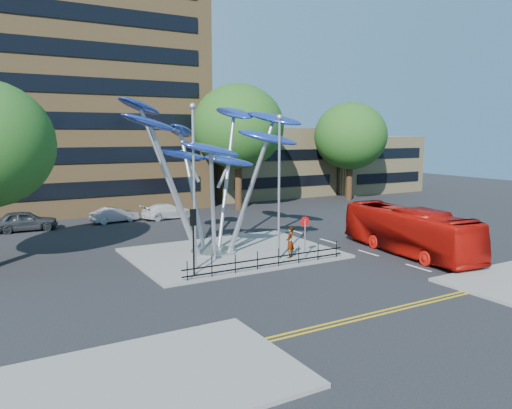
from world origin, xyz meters
TOP-DOWN VIEW (x-y plane):
  - ground at (0.00, 0.00)m, footprint 120.00×120.00m
  - traffic_island at (-1.00, 6.00)m, footprint 12.00×9.00m
  - pavement_left at (-13.00, -7.00)m, footprint 14.00×6.00m
  - double_yellow_near at (0.00, -6.00)m, footprint 40.00×0.12m
  - double_yellow_far at (0.00, -6.30)m, footprint 40.00×0.12m
  - brick_tower at (-6.00, 32.00)m, footprint 25.00×15.00m
  - low_building_near at (16.00, 30.00)m, footprint 15.00×8.00m
  - low_building_far at (30.00, 28.00)m, footprint 12.00×8.00m
  - tree_right at (8.00, 22.00)m, footprint 8.80×8.80m
  - tree_far at (22.00, 22.00)m, footprint 8.00×8.00m
  - leaf_sculpture at (-2.07, 6.68)m, footprint 12.72×9.54m
  - street_lamp_left at (-4.50, 3.50)m, footprint 0.36×0.36m
  - street_lamp_right at (0.50, 3.00)m, footprint 0.36×0.36m
  - traffic_light_island at (-5.00, 2.50)m, footprint 0.28×0.18m
  - no_entry_sign_island at (2.00, 2.52)m, footprint 0.60×0.10m
  - pedestrian_railing_front at (-1.00, 1.70)m, footprint 10.00×0.06m
  - red_bus at (8.50, 0.65)m, footprint 3.58×10.53m
  - pedestrian at (1.28, 2.99)m, footprint 0.81×0.78m
  - parked_car_left at (-11.26, 20.50)m, footprint 4.71×2.09m
  - parked_car_mid at (-4.39, 20.83)m, footprint 4.04×1.91m
  - parked_car_right at (0.11, 20.36)m, footprint 4.67×2.18m

SIDE VIEW (x-z plane):
  - ground at x=0.00m, z-range 0.00..0.00m
  - double_yellow_near at x=0.00m, z-range 0.00..0.01m
  - double_yellow_far at x=0.00m, z-range 0.00..0.01m
  - traffic_island at x=-1.00m, z-range 0.00..0.15m
  - pavement_left at x=-13.00m, z-range 0.00..0.15m
  - pedestrian_railing_front at x=-1.00m, z-range 0.05..1.05m
  - parked_car_mid at x=-4.39m, z-range 0.00..1.28m
  - parked_car_right at x=0.11m, z-range 0.00..1.32m
  - parked_car_left at x=-11.26m, z-range 0.00..1.58m
  - pedestrian at x=1.28m, z-range 0.15..2.02m
  - red_bus at x=8.50m, z-range 0.00..2.87m
  - no_entry_sign_island at x=2.00m, z-range 0.59..3.04m
  - traffic_light_island at x=-5.00m, z-range 0.90..4.33m
  - low_building_far at x=30.00m, z-range 0.00..7.00m
  - low_building_near at x=16.00m, z-range 0.00..8.00m
  - street_lamp_right at x=0.50m, z-range 0.94..9.24m
  - street_lamp_left at x=-4.50m, z-range 0.96..9.76m
  - leaf_sculpture at x=-2.07m, z-range 2.12..11.63m
  - tree_far at x=22.00m, z-range 1.70..12.51m
  - tree_right at x=8.00m, z-range 1.98..14.09m
  - brick_tower at x=-6.00m, z-range 0.00..30.00m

